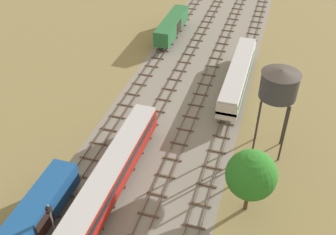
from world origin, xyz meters
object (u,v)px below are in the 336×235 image
water_tower (279,84)px  signal_post_nearest (52,220)px  diesel_railcar_centre_midfar (238,75)px  passenger_coach_left_mid (113,172)px  freight_boxcar_far_left_far (172,25)px  freight_boxcar_far_left_near (32,220)px

water_tower → signal_post_nearest: 27.97m
diesel_railcar_centre_midfar → signal_post_nearest: signal_post_nearest is taller
diesel_railcar_centre_midfar → passenger_coach_left_mid: bearing=-111.9°
passenger_coach_left_mid → freight_boxcar_far_left_far: size_ratio=1.57×
passenger_coach_left_mid → diesel_railcar_centre_midfar: same height
diesel_railcar_centre_midfar → signal_post_nearest: (-12.43, -33.06, 0.96)m
passenger_coach_left_mid → signal_post_nearest: bearing=-106.6°
diesel_railcar_centre_midfar → signal_post_nearest: 35.33m
freight_boxcar_far_left_near → freight_boxcar_far_left_far: same height
water_tower → freight_boxcar_far_left_near: bearing=-136.2°
passenger_coach_left_mid → signal_post_nearest: 8.73m
freight_boxcar_far_left_far → passenger_coach_left_mid: bearing=-82.8°
freight_boxcar_far_left_far → signal_post_nearest: size_ratio=2.49×
freight_boxcar_far_left_near → water_tower: 29.77m
diesel_railcar_centre_midfar → signal_post_nearest: bearing=-110.6°
freight_boxcar_far_left_near → diesel_railcar_centre_midfar: bearing=65.6°
diesel_railcar_centre_midfar → freight_boxcar_far_left_far: diesel_railcar_centre_midfar is taller
freight_boxcar_far_left_near → passenger_coach_left_mid: 9.51m
freight_boxcar_far_left_near → passenger_coach_left_mid: size_ratio=0.64×
freight_boxcar_far_left_far → water_tower: size_ratio=1.20×
freight_boxcar_far_left_near → signal_post_nearest: (2.48, -0.20, 1.11)m
passenger_coach_left_mid → freight_boxcar_far_left_far: 39.73m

